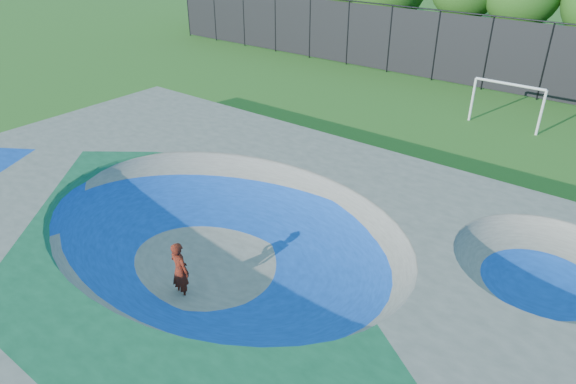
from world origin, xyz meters
name	(u,v)px	position (x,y,z in m)	size (l,w,h in m)	color
ground	(223,266)	(0.00, 0.00, 0.00)	(120.00, 120.00, 0.00)	#295E1A
skate_deck	(221,244)	(0.00, 0.00, 0.75)	(22.00, 14.00, 1.50)	gray
skater	(180,270)	(0.10, -1.57, 0.82)	(0.60, 0.39, 1.65)	#AA270D
skateboard	(183,295)	(0.10, -1.57, 0.03)	(0.78, 0.22, 0.05)	black
soccer_goal	(508,97)	(2.80, 15.74, 1.47)	(3.21, 0.12, 2.12)	silver
fence	(488,52)	(0.00, 21.00, 2.10)	(48.09, 0.09, 4.04)	black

